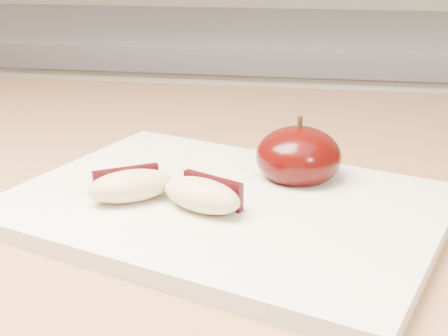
# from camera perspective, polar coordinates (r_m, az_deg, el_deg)

# --- Properties ---
(back_cabinet) EXTENTS (2.40, 0.62, 0.94)m
(back_cabinet) POSITION_cam_1_polar(r_m,az_deg,el_deg) (1.41, 9.42, -6.63)
(back_cabinet) COLOR silver
(back_cabinet) RESTS_ON ground
(cutting_board) EXTENTS (0.38, 0.33, 0.01)m
(cutting_board) POSITION_cam_1_polar(r_m,az_deg,el_deg) (0.48, -0.00, -3.51)
(cutting_board) COLOR silver
(cutting_board) RESTS_ON island_counter
(apple_half) EXTENTS (0.08, 0.08, 0.06)m
(apple_half) POSITION_cam_1_polar(r_m,az_deg,el_deg) (0.52, 6.82, 1.05)
(apple_half) COLOR black
(apple_half) RESTS_ON cutting_board
(apple_wedge_a) EXTENTS (0.07, 0.06, 0.02)m
(apple_wedge_a) POSITION_cam_1_polar(r_m,az_deg,el_deg) (0.48, -8.59, -1.57)
(apple_wedge_a) COLOR tan
(apple_wedge_a) RESTS_ON cutting_board
(apple_wedge_b) EXTENTS (0.07, 0.06, 0.02)m
(apple_wedge_b) POSITION_cam_1_polar(r_m,az_deg,el_deg) (0.46, -1.94, -2.44)
(apple_wedge_b) COLOR tan
(apple_wedge_b) RESTS_ON cutting_board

